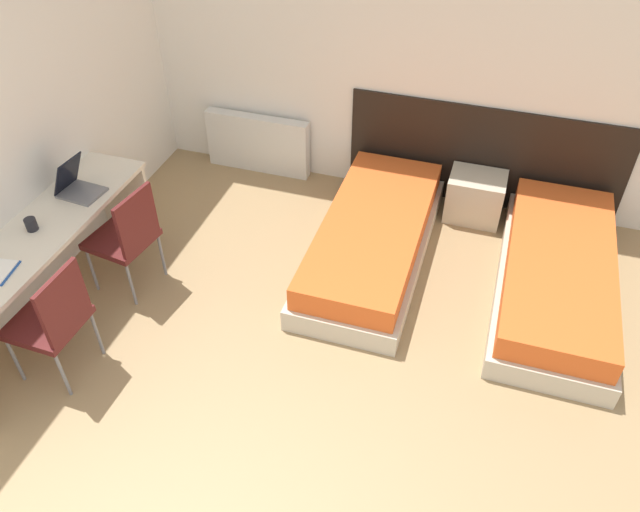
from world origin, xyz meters
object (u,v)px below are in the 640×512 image
object	(u,v)px
laptop	(77,186)
bed_near_door	(557,275)
chair_near_notebook	(53,318)
nightstand	(475,197)
chair_near_laptop	(127,235)
bed_near_window	(373,239)

from	to	relation	value
laptop	bed_near_door	bearing A→B (deg)	17.28
bed_near_door	chair_near_notebook	size ratio (longest dim) A/B	2.26
nightstand	laptop	world-z (taller)	laptop
chair_near_laptop	chair_near_notebook	xyz separation A→B (m)	(0.00, -0.89, 0.00)
bed_near_window	bed_near_door	bearing A→B (deg)	0.00
bed_near_door	chair_near_laptop	bearing A→B (deg)	-164.05
chair_near_notebook	laptop	world-z (taller)	laptop
nightstand	chair_near_notebook	bearing A→B (deg)	-132.62
bed_near_window	bed_near_door	size ratio (longest dim) A/B	1.00
bed_near_window	laptop	size ratio (longest dim) A/B	6.25
chair_near_notebook	bed_near_window	bearing A→B (deg)	48.41
bed_near_window	bed_near_door	xyz separation A→B (m)	(1.45, 0.00, 0.00)
bed_near_door	nightstand	distance (m)	1.10
bed_near_door	chair_near_notebook	distance (m)	3.62
bed_near_window	chair_near_laptop	bearing A→B (deg)	-151.95
nightstand	chair_near_laptop	world-z (taller)	chair_near_laptop
chair_near_notebook	laptop	size ratio (longest dim) A/B	2.76
chair_near_notebook	chair_near_laptop	bearing A→B (deg)	91.62
nightstand	chair_near_laptop	distance (m)	2.97
chair_near_notebook	bed_near_door	bearing A→B (deg)	31.33
bed_near_window	bed_near_door	distance (m)	1.45
nightstand	laptop	size ratio (longest dim) A/B	1.48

